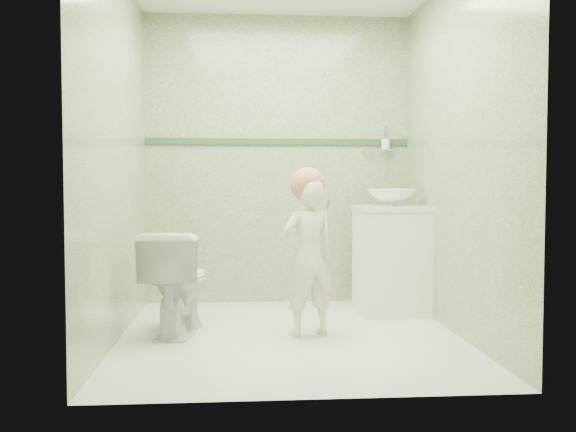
{
  "coord_description": "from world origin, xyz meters",
  "views": [
    {
      "loc": [
        -0.33,
        -4.16,
        0.99
      ],
      "look_at": [
        0.0,
        0.15,
        0.78
      ],
      "focal_mm": 40.17,
      "sensor_mm": 36.0,
      "label": 1
    }
  ],
  "objects": [
    {
      "name": "teal_toothbrush",
      "position": [
        0.23,
        -0.09,
        0.87
      ],
      "size": [
        0.1,
        0.14,
        0.08
      ],
      "color": "#06827A",
      "rests_on": "toddler"
    },
    {
      "name": "faucet",
      "position": [
        0.84,
        0.89,
        0.97
      ],
      "size": [
        0.03,
        0.13,
        0.18
      ],
      "color": "silver",
      "rests_on": "counter"
    },
    {
      "name": "counter",
      "position": [
        0.84,
        0.7,
        0.81
      ],
      "size": [
        0.54,
        0.52,
        0.04
      ],
      "primitive_type": "cube",
      "color": "white",
      "rests_on": "vanity"
    },
    {
      "name": "toilet",
      "position": [
        -0.74,
        0.14,
        0.34
      ],
      "size": [
        0.48,
        0.72,
        0.69
      ],
      "primitive_type": "imported",
      "rotation": [
        0.0,
        0.0,
        3.0
      ],
      "color": "white",
      "rests_on": "ground"
    },
    {
      "name": "basin",
      "position": [
        0.84,
        0.7,
        0.89
      ],
      "size": [
        0.37,
        0.37,
        0.13
      ],
      "primitive_type": "imported",
      "color": "white",
      "rests_on": "counter"
    },
    {
      "name": "vanity",
      "position": [
        0.84,
        0.7,
        0.4
      ],
      "size": [
        0.52,
        0.5,
        0.8
      ],
      "primitive_type": "cube",
      "color": "white",
      "rests_on": "ground"
    },
    {
      "name": "room_shell",
      "position": [
        0.0,
        0.0,
        1.2
      ],
      "size": [
        2.5,
        2.54,
        2.4
      ],
      "color": "gray",
      "rests_on": "ground"
    },
    {
      "name": "trim_stripe",
      "position": [
        0.0,
        1.24,
        1.35
      ],
      "size": [
        2.2,
        0.02,
        0.05
      ],
      "primitive_type": "cube",
      "color": "#2D4E2F",
      "rests_on": "room_shell"
    },
    {
      "name": "ground",
      "position": [
        0.0,
        0.0,
        0.0
      ],
      "size": [
        2.5,
        2.5,
        0.0
      ],
      "primitive_type": "plane",
      "color": "silver",
      "rests_on": "ground"
    },
    {
      "name": "toddler",
      "position": [
        0.12,
        0.0,
        0.51
      ],
      "size": [
        0.43,
        0.36,
        1.02
      ],
      "primitive_type": "imported",
      "rotation": [
        0.0,
        0.0,
        3.49
      ],
      "color": "white",
      "rests_on": "ground"
    },
    {
      "name": "cup_holder",
      "position": [
        0.89,
        1.18,
        1.33
      ],
      "size": [
        0.26,
        0.07,
        0.21
      ],
      "color": "silver",
      "rests_on": "room_shell"
    },
    {
      "name": "hair_cap",
      "position": [
        0.12,
        0.03,
        0.99
      ],
      "size": [
        0.23,
        0.23,
        0.23
      ],
      "primitive_type": "sphere",
      "color": "tan",
      "rests_on": "toddler"
    }
  ]
}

